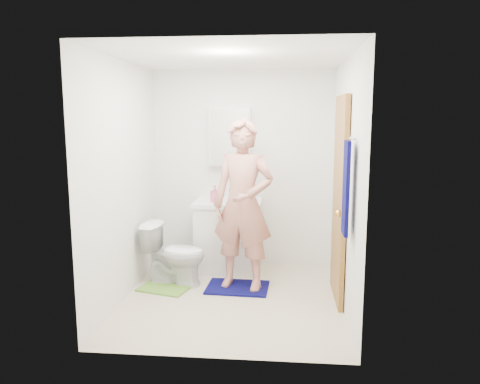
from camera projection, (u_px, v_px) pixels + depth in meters
The scene contains 22 objects.
floor at pixel (232, 299), 4.80m from camera, with size 2.20×2.40×0.02m, color beige.
ceiling at pixel (232, 56), 4.40m from camera, with size 2.20×2.40×0.02m, color white.
wall_back at pixel (243, 169), 5.79m from camera, with size 2.20×0.02×2.40m, color white.
wall_front at pixel (214, 207), 3.41m from camera, with size 2.20×0.02×2.40m, color white.
wall_left at pixel (122, 181), 4.70m from camera, with size 0.02×2.40×2.40m, color white.
wall_right at pixel (347, 184), 4.50m from camera, with size 0.02×2.40×2.40m, color white.
vanity_cabinet at pixel (228, 237), 5.64m from camera, with size 0.75×0.55×0.80m, color white.
countertop at pixel (228, 203), 5.57m from camera, with size 0.79×0.59×0.05m, color white.
sink_basin at pixel (228, 202), 5.57m from camera, with size 0.40×0.40×0.03m, color white.
faucet at pixel (230, 193), 5.74m from camera, with size 0.03×0.03×0.12m, color silver.
medicine_cabinet at pixel (230, 137), 5.67m from camera, with size 0.50×0.12×0.70m, color white.
mirror_panel at pixel (229, 137), 5.61m from camera, with size 0.46×0.01×0.66m, color white.
door at pixel (339, 199), 4.68m from camera, with size 0.05×0.80×2.05m, color #A56F2D.
door_knob at pixel (339, 213), 4.38m from camera, with size 0.07×0.07×0.07m, color gold.
towel at pixel (346, 188), 3.94m from camera, with size 0.03×0.24×0.80m, color #08084B.
towel_hook at pixel (353, 138), 3.87m from camera, with size 0.02×0.02×0.06m, color silver.
toilet at pixel (174, 254), 5.18m from camera, with size 0.38×0.67×0.69m, color white.
bath_mat at pixel (238, 287), 5.07m from camera, with size 0.66×0.47×0.02m, color #08084B.
green_rug at pixel (166, 287), 5.09m from camera, with size 0.52×0.44×0.02m, color #68A236.
soap_dispenser at pixel (215, 194), 5.48m from camera, with size 0.09×0.09×0.20m, color #C65C7B.
toothbrush_cup at pixel (246, 196), 5.62m from camera, with size 0.13×0.13×0.11m, color #824496.
man at pixel (243, 205), 4.93m from camera, with size 0.66×0.43×1.80m, color tan.
Camera 1 is at (0.50, -4.53, 1.86)m, focal length 35.00 mm.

